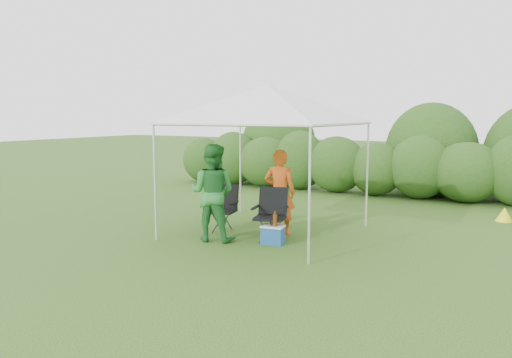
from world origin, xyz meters
The scene contains 10 objects.
ground centered at (0.00, 0.00, 0.00)m, with size 70.00×70.00×0.00m, color #395E1D.
hedge centered at (0.15, 6.00, 0.83)m, with size 12.25×1.53×1.80m.
canopy centered at (0.00, 0.50, 2.46)m, with size 3.10×3.10×2.83m.
chair_right centered at (0.31, 0.06, 0.54)m, with size 0.68×0.64×0.96m.
chair_left centered at (-0.85, 0.25, 0.52)m, with size 0.64×0.60×0.91m.
man centered at (0.27, 0.48, 0.82)m, with size 0.60×0.39×1.63m, color #CF4F17.
woman centered at (-0.60, -0.50, 0.88)m, with size 0.85×0.67×1.76m, color #277931.
cooler centered at (0.48, -0.21, 0.17)m, with size 0.43×0.34×0.33m.
bottle centered at (0.54, -0.25, 0.47)m, with size 0.07×0.07×0.27m, color #592D0C.
lawn_toy centered at (4.05, 3.83, 0.14)m, with size 0.60×0.50×0.30m.
Camera 1 is at (4.39, -7.88, 2.28)m, focal length 35.00 mm.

